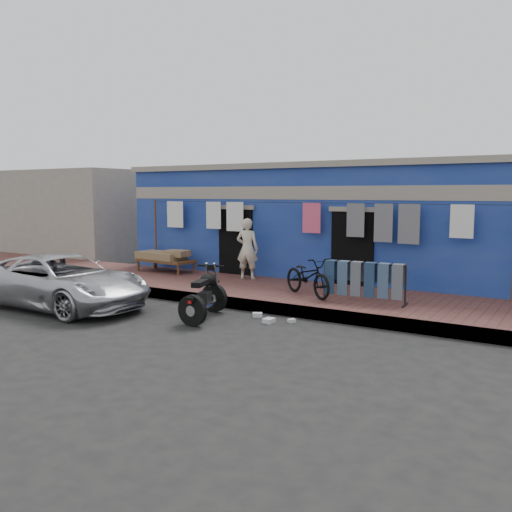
{
  "coord_description": "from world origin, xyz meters",
  "views": [
    {
      "loc": [
        6.3,
        -8.22,
        2.56
      ],
      "look_at": [
        0.0,
        2.0,
        1.15
      ],
      "focal_mm": 38.0,
      "sensor_mm": 36.0,
      "label": 1
    }
  ],
  "objects_px": {
    "motorcycle": "(204,293)",
    "bicycle": "(308,272)",
    "charpoy": "(166,261)",
    "jeans_rack": "(364,281)",
    "car": "(61,280)",
    "seated_person": "(247,249)"
  },
  "relations": [
    {
      "from": "motorcycle",
      "to": "bicycle",
      "type": "bearing_deg",
      "value": 41.96
    },
    {
      "from": "charpoy",
      "to": "jeans_rack",
      "type": "xyz_separation_m",
      "value": [
        6.51,
        -1.18,
        0.13
      ]
    },
    {
      "from": "car",
      "to": "jeans_rack",
      "type": "relative_size",
      "value": 2.35
    },
    {
      "from": "car",
      "to": "bicycle",
      "type": "distance_m",
      "value": 5.5
    },
    {
      "from": "seated_person",
      "to": "jeans_rack",
      "type": "bearing_deg",
      "value": 147.06
    },
    {
      "from": "motorcycle",
      "to": "car",
      "type": "bearing_deg",
      "value": 176.36
    },
    {
      "from": "jeans_rack",
      "to": "motorcycle",
      "type": "bearing_deg",
      "value": -140.55
    },
    {
      "from": "bicycle",
      "to": "jeans_rack",
      "type": "height_order",
      "value": "bicycle"
    },
    {
      "from": "bicycle",
      "to": "jeans_rack",
      "type": "xyz_separation_m",
      "value": [
        1.32,
        -0.02,
        -0.1
      ]
    },
    {
      "from": "bicycle",
      "to": "charpoy",
      "type": "height_order",
      "value": "bicycle"
    },
    {
      "from": "seated_person",
      "to": "bicycle",
      "type": "height_order",
      "value": "seated_person"
    },
    {
      "from": "bicycle",
      "to": "jeans_rack",
      "type": "relative_size",
      "value": 0.9
    },
    {
      "from": "bicycle",
      "to": "charpoy",
      "type": "relative_size",
      "value": 0.88
    },
    {
      "from": "seated_person",
      "to": "motorcycle",
      "type": "bearing_deg",
      "value": 94.64
    },
    {
      "from": "motorcycle",
      "to": "jeans_rack",
      "type": "relative_size",
      "value": 0.92
    },
    {
      "from": "bicycle",
      "to": "jeans_rack",
      "type": "bearing_deg",
      "value": -60.38
    },
    {
      "from": "motorcycle",
      "to": "jeans_rack",
      "type": "bearing_deg",
      "value": 22.15
    },
    {
      "from": "motorcycle",
      "to": "charpoy",
      "type": "relative_size",
      "value": 0.9
    },
    {
      "from": "car",
      "to": "motorcycle",
      "type": "xyz_separation_m",
      "value": [
        3.34,
        0.81,
        -0.09
      ]
    },
    {
      "from": "car",
      "to": "jeans_rack",
      "type": "distance_m",
      "value": 6.64
    },
    {
      "from": "motorcycle",
      "to": "jeans_rack",
      "type": "distance_m",
      "value": 3.37
    },
    {
      "from": "car",
      "to": "motorcycle",
      "type": "height_order",
      "value": "car"
    }
  ]
}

